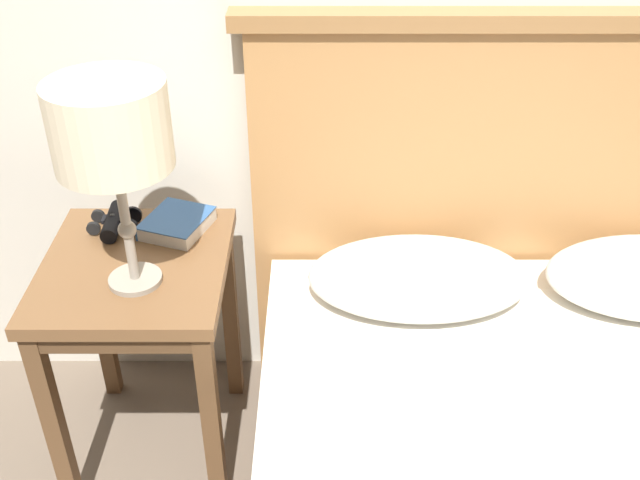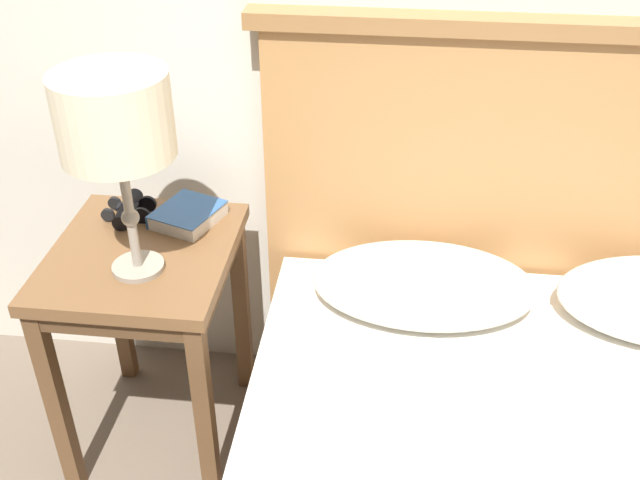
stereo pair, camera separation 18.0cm
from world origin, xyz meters
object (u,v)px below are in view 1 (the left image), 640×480
object	(u,v)px
book_on_nightstand	(175,223)
nightstand	(138,295)
binoculars_pair	(113,222)
table_lamp	(109,131)

from	to	relation	value
book_on_nightstand	nightstand	bearing A→B (deg)	-119.00
binoculars_pair	book_on_nightstand	bearing A→B (deg)	-2.01
table_lamp	book_on_nightstand	distance (m)	0.46
table_lamp	book_on_nightstand	bearing A→B (deg)	75.21
binoculars_pair	table_lamp	bearing A→B (deg)	-66.47
table_lamp	binoculars_pair	size ratio (longest dim) A/B	3.19
table_lamp	book_on_nightstand	world-z (taller)	table_lamp
binoculars_pair	nightstand	bearing A→B (deg)	-62.59
book_on_nightstand	binoculars_pair	world-z (taller)	binoculars_pair
nightstand	table_lamp	bearing A→B (deg)	-74.61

